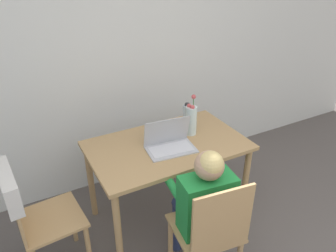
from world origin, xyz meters
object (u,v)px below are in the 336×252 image
(person_seated, at_px, (203,199))
(laptop, at_px, (169,142))
(water_bottle, at_px, (187,115))
(chair_spare, at_px, (28,207))
(flower_vase, at_px, (191,119))
(chair_occupied, at_px, (210,233))

(person_seated, xyz_separation_m, laptop, (0.05, 0.54, 0.12))
(water_bottle, bearing_deg, person_seated, -114.20)
(chair_spare, xyz_separation_m, flower_vase, (1.29, 0.15, 0.24))
(chair_occupied, height_order, flower_vase, flower_vase)
(flower_vase, bearing_deg, chair_occupied, -112.88)
(person_seated, relative_size, flower_vase, 3.09)
(person_seated, height_order, laptop, person_seated)
(person_seated, distance_m, laptop, 0.55)
(laptop, xyz_separation_m, water_bottle, (0.30, 0.26, 0.04))
(person_seated, height_order, flower_vase, flower_vase)
(chair_spare, bearing_deg, flower_vase, -87.93)
(chair_occupied, height_order, water_bottle, water_bottle)
(laptop, xyz_separation_m, flower_vase, (0.26, 0.11, 0.08))
(laptop, bearing_deg, flower_vase, 29.76)
(chair_spare, relative_size, water_bottle, 4.53)
(laptop, relative_size, flower_vase, 1.14)
(flower_vase, relative_size, water_bottle, 1.67)
(laptop, distance_m, water_bottle, 0.40)
(water_bottle, bearing_deg, chair_spare, -167.53)
(chair_spare, height_order, water_bottle, water_bottle)
(flower_vase, distance_m, water_bottle, 0.16)
(person_seated, relative_size, laptop, 2.72)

